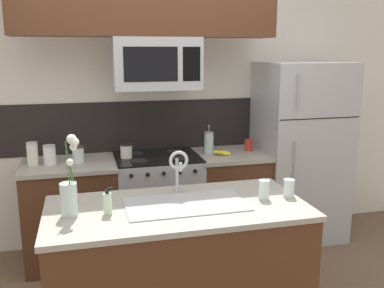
% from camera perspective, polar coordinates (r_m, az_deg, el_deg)
% --- Properties ---
extents(rear_partition, '(5.20, 0.10, 2.60)m').
position_cam_1_polar(rear_partition, '(4.26, -1.66, 4.77)').
color(rear_partition, silver).
rests_on(rear_partition, ground).
extents(splash_band, '(2.98, 0.01, 0.48)m').
position_cam_1_polar(splash_band, '(4.17, -5.50, 2.47)').
color(splash_band, black).
rests_on(splash_band, rear_partition).
extents(back_counter_left, '(0.82, 0.65, 0.91)m').
position_cam_1_polar(back_counter_left, '(3.99, -15.68, -8.73)').
color(back_counter_left, '#4C2B19').
rests_on(back_counter_left, ground).
extents(back_counter_right, '(0.68, 0.65, 0.91)m').
position_cam_1_polar(back_counter_right, '(4.21, 4.98, -7.19)').
color(back_counter_right, '#4C2B19').
rests_on(back_counter_right, ground).
extents(stove_range, '(0.76, 0.64, 0.93)m').
position_cam_1_polar(stove_range, '(4.04, -4.56, -7.96)').
color(stove_range, '#A8AAAF').
rests_on(stove_range, ground).
extents(microwave, '(0.74, 0.40, 0.44)m').
position_cam_1_polar(microwave, '(3.77, -4.85, 10.64)').
color(microwave, '#A8AAAF').
extents(upper_cabinet_band, '(2.19, 0.34, 0.60)m').
position_cam_1_polar(upper_cabinet_band, '(3.75, -6.04, 18.58)').
color(upper_cabinet_band, '#4C2B19').
extents(refrigerator, '(0.82, 0.74, 1.76)m').
position_cam_1_polar(refrigerator, '(4.40, 14.05, -0.94)').
color(refrigerator, '#A8AAAF').
rests_on(refrigerator, ground).
extents(storage_jar_tall, '(0.09, 0.09, 0.20)m').
position_cam_1_polar(storage_jar_tall, '(3.86, -20.50, -1.21)').
color(storage_jar_tall, silver).
rests_on(storage_jar_tall, back_counter_left).
extents(storage_jar_medium, '(0.10, 0.10, 0.17)m').
position_cam_1_polar(storage_jar_medium, '(3.84, -18.46, -1.37)').
color(storage_jar_medium, silver).
rests_on(storage_jar_medium, back_counter_left).
extents(storage_jar_short, '(0.10, 0.10, 0.15)m').
position_cam_1_polar(storage_jar_short, '(3.83, -14.93, -1.34)').
color(storage_jar_short, silver).
rests_on(storage_jar_short, back_counter_left).
extents(storage_jar_squat, '(0.10, 0.10, 0.14)m').
position_cam_1_polar(storage_jar_squat, '(3.86, -8.76, -1.00)').
color(storage_jar_squat, silver).
rests_on(storage_jar_squat, back_counter_left).
extents(banana_bunch, '(0.19, 0.12, 0.08)m').
position_cam_1_polar(banana_bunch, '(3.99, 4.09, -1.15)').
color(banana_bunch, yellow).
rests_on(banana_bunch, back_counter_right).
extents(french_press, '(0.09, 0.09, 0.27)m').
position_cam_1_polar(french_press, '(4.05, 2.26, 0.21)').
color(french_press, silver).
rests_on(french_press, back_counter_right).
extents(coffee_tin, '(0.08, 0.08, 0.11)m').
position_cam_1_polar(coffee_tin, '(4.19, 7.55, -0.12)').
color(coffee_tin, '#B22D23').
rests_on(coffee_tin, back_counter_right).
extents(island_counter, '(1.63, 0.80, 0.91)m').
position_cam_1_polar(island_counter, '(2.91, -1.88, -16.59)').
color(island_counter, '#4C2B19').
rests_on(island_counter, ground).
extents(kitchen_sink, '(0.76, 0.42, 0.16)m').
position_cam_1_polar(kitchen_sink, '(2.75, -0.84, -9.43)').
color(kitchen_sink, '#ADAFB5').
rests_on(kitchen_sink, island_counter).
extents(sink_faucet, '(0.14, 0.14, 0.31)m').
position_cam_1_polar(sink_faucet, '(2.86, -1.83, -2.95)').
color(sink_faucet, '#B7BABF').
rests_on(sink_faucet, island_counter).
extents(dish_soap_bottle, '(0.06, 0.05, 0.16)m').
position_cam_1_polar(dish_soap_bottle, '(2.60, -11.20, -7.78)').
color(dish_soap_bottle, beige).
rests_on(dish_soap_bottle, island_counter).
extents(drinking_glass, '(0.07, 0.07, 0.13)m').
position_cam_1_polar(drinking_glass, '(2.84, 9.57, -6.03)').
color(drinking_glass, silver).
rests_on(drinking_glass, island_counter).
extents(spare_glass, '(0.07, 0.07, 0.12)m').
position_cam_1_polar(spare_glass, '(2.92, 12.79, -5.75)').
color(spare_glass, silver).
rests_on(spare_glass, island_counter).
extents(flower_vase, '(0.13, 0.15, 0.48)m').
position_cam_1_polar(flower_vase, '(2.62, -16.00, -6.25)').
color(flower_vase, silver).
rests_on(flower_vase, island_counter).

